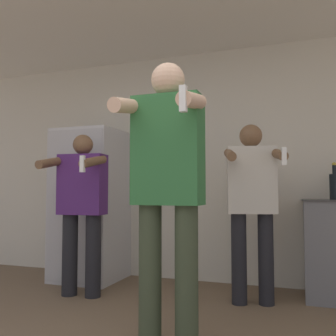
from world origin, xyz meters
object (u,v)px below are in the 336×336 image
at_px(bottle_clear_vodka, 335,185).
at_px(person_man_side, 82,204).
at_px(refrigerator, 90,204).
at_px(person_woman_foreground, 168,184).
at_px(person_spectator_back, 252,199).

distance_m(bottle_clear_vodka, person_man_side, 2.39).
distance_m(refrigerator, bottle_clear_vodka, 2.56).
bearing_deg(person_woman_foreground, refrigerator, 133.79).
bearing_deg(person_woman_foreground, person_spectator_back, 73.20).
relative_size(person_man_side, person_spectator_back, 0.97).
distance_m(refrigerator, person_man_side, 0.68).
bearing_deg(person_spectator_back, bottle_clear_vodka, 32.08).
relative_size(refrigerator, person_spectator_back, 1.06).
relative_size(bottle_clear_vodka, person_woman_foreground, 0.20).
relative_size(refrigerator, person_woman_foreground, 0.93).
xyz_separation_m(bottle_clear_vodka, person_man_side, (-2.27, -0.73, -0.18)).
xyz_separation_m(refrigerator, person_woman_foreground, (1.47, -1.54, 0.20)).
bearing_deg(person_man_side, person_woman_foreground, -37.57).
xyz_separation_m(refrigerator, bottle_clear_vodka, (2.55, 0.11, 0.20)).
distance_m(person_woman_foreground, person_man_side, 1.52).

